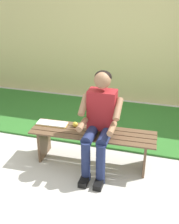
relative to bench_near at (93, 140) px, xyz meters
The scene contains 6 objects.
grass_strip 1.27m from the bench_near, 90.00° to the right, with size 9.00×1.73×0.03m, color #2D6B28.
brick_wall 2.69m from the bench_near, 78.07° to the right, with size 9.50×0.24×3.02m, color #D1C684.
bench_near is the anchor object (origin of this frame).
person_seated 0.38m from the bench_near, 137.56° to the left, with size 0.50×0.69×1.26m.
apple 0.31m from the bench_near, 15.39° to the right, with size 0.07×0.07×0.07m, color gold.
book_open 0.59m from the bench_near, ahead, with size 0.42×0.17×0.02m.
Camera 1 is at (-0.81, 2.96, 2.19)m, focal length 44.32 mm.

